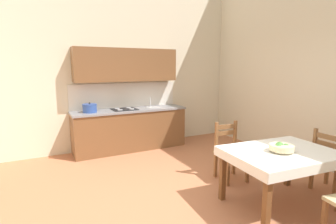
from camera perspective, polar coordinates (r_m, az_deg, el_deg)
name	(u,v)px	position (r m, az deg, el deg)	size (l,w,h in m)	color
ground_plane	(195,206)	(3.83, 5.73, -19.43)	(5.99, 6.54, 0.10)	#B7704C
wall_back	(121,51)	(6.11, -9.99, 12.73)	(5.99, 0.12, 4.30)	beige
wall_right	(334,47)	(5.40, 32.08, 11.84)	(0.12, 6.54, 4.30)	beige
kitchen_cabinetry	(129,111)	(5.88, -8.37, 0.23)	(2.47, 0.63, 2.20)	brown
dining_table	(281,160)	(3.76, 23.12, -9.39)	(1.46, 1.14, 0.75)	brown
dining_chair_window_side	(331,163)	(4.56, 31.59, -9.29)	(0.43, 0.43, 0.93)	#D1BC89
dining_chair_kitchen_side	(230,153)	(4.45, 13.21, -8.49)	(0.46, 0.46, 0.93)	#D1BC89
fruit_bowl	(281,148)	(3.65, 23.16, -7.03)	(0.30, 0.30, 0.12)	beige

